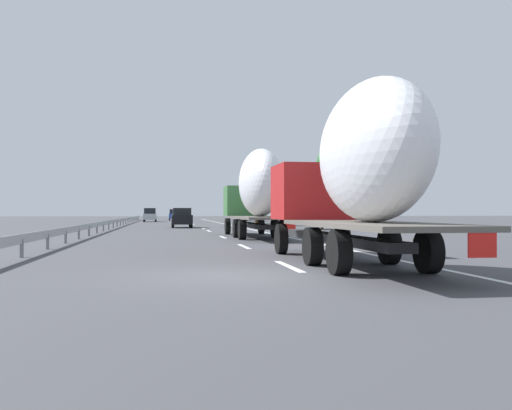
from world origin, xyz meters
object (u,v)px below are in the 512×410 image
road_sign (253,202)px  car_black_suv (182,218)px  truck_trailing (355,170)px  car_silver_hatch (150,215)px  car_blue_sedan (174,215)px  truck_lead (257,190)px

road_sign → car_black_suv: bearing=95.6°
truck_trailing → car_black_suv: bearing=5.4°
car_silver_hatch → car_blue_sedan: 12.30m
truck_trailing → car_blue_sedan: size_ratio=2.88×
truck_lead → car_black_suv: bearing=9.7°
truck_lead → road_sign: (21.51, -3.10, -0.26)m
car_black_suv → road_sign: bearing=-84.4°
car_black_suv → road_sign: 6.87m
truck_lead → car_silver_hatch: 52.44m
car_black_suv → road_sign: (0.65, -6.67, 1.48)m
car_silver_hatch → road_sign: road_sign is taller
car_blue_sedan → road_sign: size_ratio=1.20×
road_sign → car_silver_hatch: bearing=18.8°
car_silver_hatch → car_blue_sedan: car_silver_hatch is taller
truck_lead → car_blue_sedan: size_ratio=3.11×
truck_lead → car_silver_hatch: truck_lead is taller
truck_trailing → car_black_suv: size_ratio=2.86×
truck_trailing → car_blue_sedan: 80.69m
car_silver_hatch → road_sign: (-30.40, -10.32, 1.42)m
car_black_suv → road_sign: road_sign is taller
truck_lead → car_black_suv: 21.24m
truck_trailing → road_sign: (38.46, -3.10, -0.20)m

